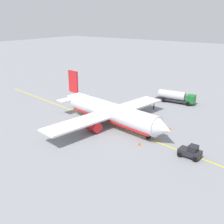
# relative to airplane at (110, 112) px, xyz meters

# --- Properties ---
(ground_plane) EXTENTS (400.00, 400.00, 0.00)m
(ground_plane) POSITION_rel_airplane_xyz_m (0.44, -0.07, -2.81)
(ground_plane) COLOR gray
(airplane) EXTENTS (30.74, 31.66, 9.99)m
(airplane) POSITION_rel_airplane_xyz_m (0.00, 0.00, 0.00)
(airplane) COLOR white
(airplane) RESTS_ON ground
(fuel_tanker) EXTENTS (10.72, 3.48, 3.15)m
(fuel_tanker) POSITION_rel_airplane_xyz_m (4.50, 23.25, -1.08)
(fuel_tanker) COLOR #2D2D33
(fuel_tanker) RESTS_ON ground
(pushback_tug) EXTENTS (3.66, 2.40, 2.20)m
(pushback_tug) POSITION_rel_airplane_xyz_m (19.22, -3.97, -1.80)
(pushback_tug) COLOR #232328
(pushback_tug) RESTS_ON ground
(refueling_worker) EXTENTS (0.58, 0.63, 1.71)m
(refueling_worker) POSITION_rel_airplane_xyz_m (2.36, 15.06, -1.99)
(refueling_worker) COLOR navy
(refueling_worker) RESTS_ON ground
(safety_cone_nose) EXTENTS (0.54, 0.54, 0.60)m
(safety_cone_nose) POSITION_rel_airplane_xyz_m (10.12, -4.98, -2.51)
(safety_cone_nose) COLOR #F2590F
(safety_cone_nose) RESTS_ON ground
(safety_cone_wingtip) EXTENTS (0.56, 0.56, 0.62)m
(safety_cone_wingtip) POSITION_rel_airplane_xyz_m (11.49, 4.98, -2.50)
(safety_cone_wingtip) COLOR #F2590F
(safety_cone_wingtip) RESTS_ON ground
(taxi_line_marking) EXTENTS (87.36, 14.51, 0.01)m
(taxi_line_marking) POSITION_rel_airplane_xyz_m (0.44, -0.07, -2.80)
(taxi_line_marking) COLOR yellow
(taxi_line_marking) RESTS_ON ground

